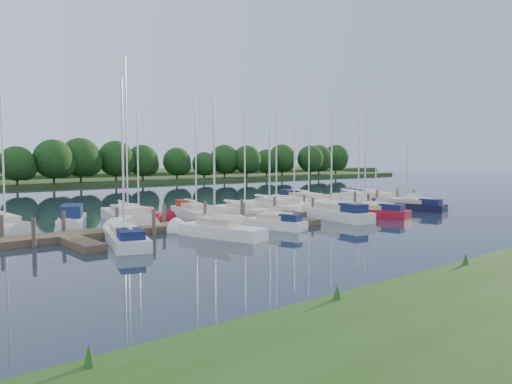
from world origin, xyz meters
TOP-DOWN VIEW (x-y plane):
  - ground at (0.00, 0.00)m, footprint 260.00×260.00m
  - dock at (0.00, 7.31)m, footprint 40.00×6.00m
  - mooring_pilings at (0.00, 8.43)m, footprint 38.24×2.84m
  - far_shore at (0.00, 75.00)m, footprint 180.00×30.00m
  - treeline at (0.89, 61.82)m, footprint 147.09×9.82m
  - sailboat_n_0 at (-17.81, 14.13)m, footprint 2.18×7.67m
  - motorboat at (-13.63, 13.41)m, footprint 3.54×5.79m
  - sailboat_n_2 at (-9.67, 13.01)m, footprint 4.25×10.00m
  - sailboat_n_3 at (-8.22, 14.36)m, footprint 2.88×7.15m
  - sailboat_n_4 at (-4.02, 12.60)m, footprint 3.24×7.82m
  - sailboat_n_5 at (0.18, 11.59)m, footprint 2.50×7.14m
  - sailboat_n_6 at (4.03, 11.89)m, footprint 2.69×9.30m
  - sailboat_n_7 at (6.99, 12.73)m, footprint 3.49×6.86m
  - sailboat_n_8 at (10.55, 14.34)m, footprint 5.12×11.03m
  - sailboat_n_9 at (14.92, 11.36)m, footprint 4.75×9.58m
  - sailboat_n_10 at (17.16, 11.09)m, footprint 5.14×11.79m
  - sailboat_s_0 at (-13.69, 4.65)m, footprint 3.59×7.61m
  - sailboat_s_1 at (-8.32, 3.19)m, footprint 3.08×6.85m
  - sailboat_s_2 at (-3.36, 3.69)m, footprint 2.35×5.34m
  - sailboat_s_3 at (3.78, 4.49)m, footprint 2.72×7.87m
  - sailboat_s_4 at (7.48, 4.04)m, footprint 3.15×7.27m
  - sailboat_s_5 at (14.58, 4.79)m, footprint 2.83×7.04m

SIDE VIEW (x-z plane):
  - ground at x=0.00m, z-range 0.00..0.00m
  - dock at x=0.00m, z-range 0.00..0.40m
  - sailboat_n_5 at x=0.18m, z-range -4.24..4.78m
  - sailboat_n_7 at x=6.99m, z-range -4.15..4.69m
  - sailboat_n_3 at x=-8.22m, z-range -4.27..4.81m
  - sailboat_n_0 at x=-17.81m, z-range -4.63..5.18m
  - sailboat_n_6 at x=4.03m, z-range -5.59..6.14m
  - sailboat_n_2 at x=-9.67m, z-range -6.01..6.57m
  - sailboat_n_9 at x=14.92m, z-range -5.82..6.38m
  - sailboat_s_1 at x=-8.32m, z-range -4.20..4.77m
  - far_shore at x=0.00m, z-range 0.00..0.60m
  - sailboat_s_0 at x=-13.69m, z-range -4.51..5.12m
  - sailboat_s_5 at x=14.58m, z-range -4.16..4.79m
  - sailboat_s_4 at x=7.48m, z-range -4.31..4.94m
  - sailboat_s_2 at x=-3.36m, z-range -3.19..3.83m
  - sailboat_n_4 at x=-4.02m, z-range -4.67..5.33m
  - sailboat_n_8 at x=10.55m, z-range -6.58..7.25m
  - sailboat_n_10 at x=17.16m, z-range -7.02..7.70m
  - sailboat_s_3 at x=3.78m, z-range -4.75..5.45m
  - motorboat at x=-13.63m, z-range -0.58..1.34m
  - mooring_pilings at x=0.00m, z-range -0.40..1.60m
  - treeline at x=0.89m, z-range 0.09..8.30m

